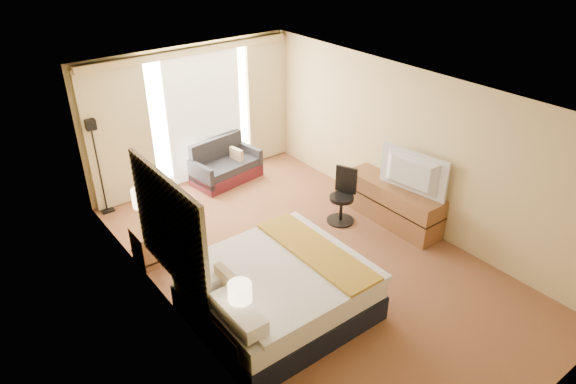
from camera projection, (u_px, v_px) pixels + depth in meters
floor at (308, 260)px, 7.82m from camera, size 4.20×7.00×0.02m
ceiling at (312, 96)px, 6.56m from camera, size 4.20×7.00×0.02m
wall_back at (191, 115)px, 9.61m from camera, size 4.20×0.02×2.60m
wall_front at (550, 327)px, 4.76m from camera, size 4.20×0.02×2.60m
wall_left at (173, 236)px, 6.07m from camera, size 0.02×7.00×2.60m
wall_right at (410, 148)px, 8.31m from camera, size 0.02×7.00×2.60m
headboard at (169, 229)px, 6.24m from camera, size 0.06×1.85×1.50m
nightstand_left at (242, 343)px, 5.96m from camera, size 0.45×0.52×0.55m
nightstand_right at (151, 245)px, 7.70m from camera, size 0.45×0.52×0.55m
media_dresser at (393, 203)px, 8.62m from camera, size 0.50×1.80×0.70m
window at (203, 112)px, 9.72m from camera, size 2.30×0.02×2.30m
curtains at (193, 111)px, 9.48m from camera, size 4.12×0.19×2.56m
bed at (277, 290)px, 6.62m from camera, size 2.12×1.94×1.03m
loveseat at (225, 167)px, 10.00m from camera, size 1.40×0.89×0.82m
floor_lamp at (95, 148)px, 8.51m from camera, size 0.22×0.22×1.72m
desk_chair at (343, 198)px, 8.62m from camera, size 0.48×0.48×0.96m
lamp_left at (240, 293)px, 5.65m from camera, size 0.27×0.27×0.56m
lamp_right at (143, 198)px, 7.34m from camera, size 0.31×0.31×0.66m
tissue_box at (249, 319)px, 5.84m from camera, size 0.15×0.15×0.11m
telephone at (148, 221)px, 7.70m from camera, size 0.21×0.18×0.07m
television at (409, 174)px, 8.05m from camera, size 0.33×1.20×0.69m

